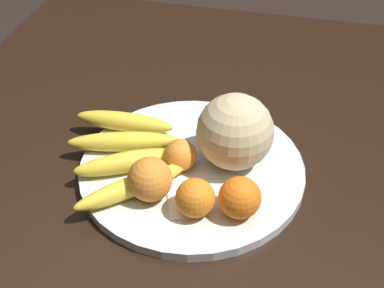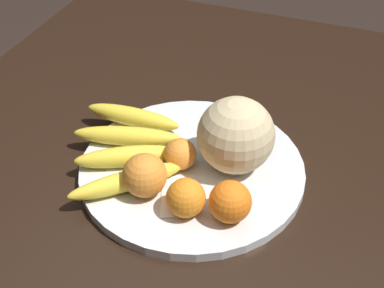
{
  "view_description": "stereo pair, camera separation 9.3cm",
  "coord_description": "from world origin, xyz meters",
  "px_view_note": "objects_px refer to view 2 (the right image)",
  "views": [
    {
      "loc": [
        -0.66,
        -0.18,
        1.39
      ],
      "look_at": [
        0.04,
        -0.02,
        0.8
      ],
      "focal_mm": 50.0,
      "sensor_mm": 36.0,
      "label": 1
    },
    {
      "loc": [
        -0.63,
        -0.27,
        1.39
      ],
      "look_at": [
        0.04,
        -0.02,
        0.8
      ],
      "focal_mm": 50.0,
      "sensor_mm": 36.0,
      "label": 2
    }
  ],
  "objects_px": {
    "fruit_bowl": "(192,168)",
    "orange_front_left": "(145,175)",
    "banana_bunch": "(129,146)",
    "orange_mid_center": "(230,202)",
    "melon": "(236,135)",
    "produce_tag": "(173,196)",
    "kitchen_table": "(175,216)",
    "orange_front_right": "(186,198)",
    "orange_back_left": "(179,154)"
  },
  "relations": [
    {
      "from": "orange_front_left",
      "to": "orange_mid_center",
      "type": "xyz_separation_m",
      "value": [
        -0.01,
        -0.15,
        -0.0
      ]
    },
    {
      "from": "orange_front_left",
      "to": "produce_tag",
      "type": "distance_m",
      "value": 0.06
    },
    {
      "from": "banana_bunch",
      "to": "orange_mid_center",
      "type": "relative_size",
      "value": 3.92
    },
    {
      "from": "orange_back_left",
      "to": "banana_bunch",
      "type": "bearing_deg",
      "value": 91.08
    },
    {
      "from": "melon",
      "to": "orange_mid_center",
      "type": "xyz_separation_m",
      "value": [
        -0.12,
        -0.03,
        -0.03
      ]
    },
    {
      "from": "fruit_bowl",
      "to": "orange_front_left",
      "type": "bearing_deg",
      "value": 151.14
    },
    {
      "from": "orange_back_left",
      "to": "produce_tag",
      "type": "xyz_separation_m",
      "value": [
        -0.08,
        -0.02,
        -0.03
      ]
    },
    {
      "from": "orange_mid_center",
      "to": "produce_tag",
      "type": "distance_m",
      "value": 0.11
    },
    {
      "from": "orange_front_left",
      "to": "orange_front_right",
      "type": "relative_size",
      "value": 1.16
    },
    {
      "from": "orange_front_right",
      "to": "orange_mid_center",
      "type": "xyz_separation_m",
      "value": [
        0.01,
        -0.07,
        0.0
      ]
    },
    {
      "from": "orange_front_right",
      "to": "melon",
      "type": "bearing_deg",
      "value": -15.72
    },
    {
      "from": "fruit_bowl",
      "to": "banana_bunch",
      "type": "relative_size",
      "value": 1.49
    },
    {
      "from": "banana_bunch",
      "to": "melon",
      "type": "bearing_deg",
      "value": 169.56
    },
    {
      "from": "banana_bunch",
      "to": "orange_front_left",
      "type": "xyz_separation_m",
      "value": [
        -0.08,
        -0.07,
        0.02
      ]
    },
    {
      "from": "produce_tag",
      "to": "kitchen_table",
      "type": "bearing_deg",
      "value": -0.81
    },
    {
      "from": "banana_bunch",
      "to": "fruit_bowl",
      "type": "bearing_deg",
      "value": 163.14
    },
    {
      "from": "orange_front_left",
      "to": "kitchen_table",
      "type": "bearing_deg",
      "value": -31.67
    },
    {
      "from": "fruit_bowl",
      "to": "melon",
      "type": "distance_m",
      "value": 0.11
    },
    {
      "from": "fruit_bowl",
      "to": "orange_front_right",
      "type": "xyz_separation_m",
      "value": [
        -0.11,
        -0.03,
        0.04
      ]
    },
    {
      "from": "produce_tag",
      "to": "fruit_bowl",
      "type": "bearing_deg",
      "value": -21.71
    },
    {
      "from": "orange_front_left",
      "to": "orange_mid_center",
      "type": "relative_size",
      "value": 1.09
    },
    {
      "from": "orange_front_right",
      "to": "orange_mid_center",
      "type": "bearing_deg",
      "value": -78.16
    },
    {
      "from": "banana_bunch",
      "to": "kitchen_table",
      "type": "bearing_deg",
      "value": 141.56
    },
    {
      "from": "kitchen_table",
      "to": "produce_tag",
      "type": "distance_m",
      "value": 0.11
    },
    {
      "from": "fruit_bowl",
      "to": "orange_front_left",
      "type": "xyz_separation_m",
      "value": [
        -0.09,
        0.05,
        0.05
      ]
    },
    {
      "from": "melon",
      "to": "orange_back_left",
      "type": "distance_m",
      "value": 0.11
    },
    {
      "from": "fruit_bowl",
      "to": "orange_front_left",
      "type": "relative_size",
      "value": 5.38
    },
    {
      "from": "orange_mid_center",
      "to": "orange_back_left",
      "type": "xyz_separation_m",
      "value": [
        0.09,
        0.12,
        -0.01
      ]
    },
    {
      "from": "orange_front_right",
      "to": "orange_back_left",
      "type": "relative_size",
      "value": 1.13
    },
    {
      "from": "orange_front_left",
      "to": "melon",
      "type": "bearing_deg",
      "value": -45.26
    },
    {
      "from": "melon",
      "to": "banana_bunch",
      "type": "height_order",
      "value": "melon"
    },
    {
      "from": "melon",
      "to": "orange_mid_center",
      "type": "bearing_deg",
      "value": -166.19
    },
    {
      "from": "banana_bunch",
      "to": "orange_front_right",
      "type": "distance_m",
      "value": 0.18
    },
    {
      "from": "orange_front_left",
      "to": "orange_back_left",
      "type": "bearing_deg",
      "value": -19.66
    },
    {
      "from": "kitchen_table",
      "to": "orange_front_right",
      "type": "bearing_deg",
      "value": -144.69
    },
    {
      "from": "orange_front_left",
      "to": "orange_front_right",
      "type": "height_order",
      "value": "orange_front_left"
    },
    {
      "from": "orange_front_left",
      "to": "orange_back_left",
      "type": "height_order",
      "value": "orange_front_left"
    },
    {
      "from": "banana_bunch",
      "to": "orange_back_left",
      "type": "xyz_separation_m",
      "value": [
        0.0,
        -0.1,
        0.01
      ]
    },
    {
      "from": "kitchen_table",
      "to": "banana_bunch",
      "type": "height_order",
      "value": "banana_bunch"
    },
    {
      "from": "kitchen_table",
      "to": "orange_front_left",
      "type": "height_order",
      "value": "orange_front_left"
    },
    {
      "from": "fruit_bowl",
      "to": "orange_mid_center",
      "type": "bearing_deg",
      "value": -133.56
    },
    {
      "from": "orange_mid_center",
      "to": "orange_front_left",
      "type": "bearing_deg",
      "value": 87.99
    },
    {
      "from": "orange_front_left",
      "to": "orange_back_left",
      "type": "relative_size",
      "value": 1.31
    },
    {
      "from": "fruit_bowl",
      "to": "produce_tag",
      "type": "distance_m",
      "value": 0.09
    },
    {
      "from": "orange_front_right",
      "to": "orange_front_left",
      "type": "bearing_deg",
      "value": 76.22
    },
    {
      "from": "banana_bunch",
      "to": "produce_tag",
      "type": "bearing_deg",
      "value": 124.53
    },
    {
      "from": "kitchen_table",
      "to": "orange_back_left",
      "type": "height_order",
      "value": "orange_back_left"
    },
    {
      "from": "fruit_bowl",
      "to": "orange_front_left",
      "type": "height_order",
      "value": "orange_front_left"
    },
    {
      "from": "orange_front_left",
      "to": "fruit_bowl",
      "type": "bearing_deg",
      "value": -28.86
    },
    {
      "from": "fruit_bowl",
      "to": "produce_tag",
      "type": "height_order",
      "value": "produce_tag"
    }
  ]
}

